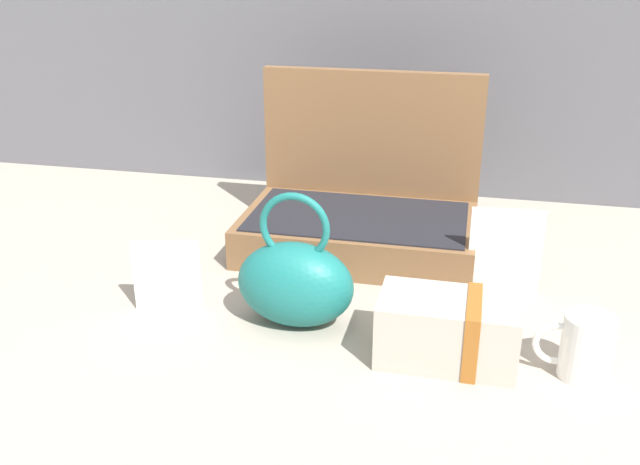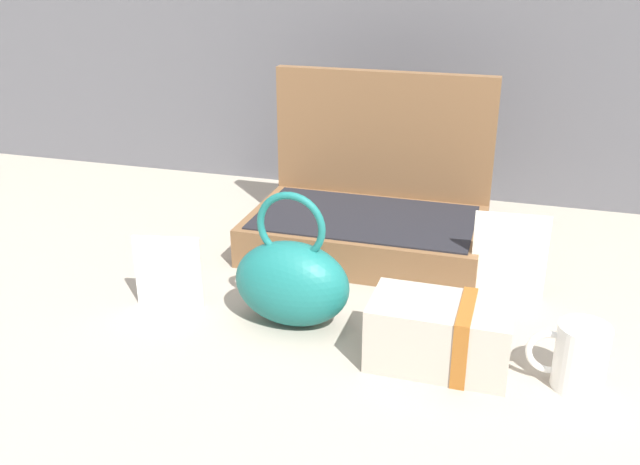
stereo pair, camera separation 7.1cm
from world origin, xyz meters
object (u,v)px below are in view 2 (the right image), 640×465
(open_suitcase, at_px, (370,211))
(cream_toiletry_bag, at_px, (442,334))
(coffee_mug, at_px, (578,356))
(info_card_left, at_px, (168,271))
(teal_pouch_handbag, at_px, (292,281))
(poster_card_right, at_px, (509,256))

(open_suitcase, distance_m, cream_toiletry_bag, 0.42)
(coffee_mug, bearing_deg, cream_toiletry_bag, 178.93)
(cream_toiletry_bag, distance_m, info_card_left, 0.45)
(coffee_mug, relative_size, info_card_left, 0.88)
(teal_pouch_handbag, relative_size, poster_card_right, 1.46)
(open_suitcase, xyz_separation_m, coffee_mug, (0.37, -0.38, -0.03))
(coffee_mug, bearing_deg, open_suitcase, 134.16)
(open_suitcase, bearing_deg, teal_pouch_handbag, -98.47)
(cream_toiletry_bag, height_order, poster_card_right, poster_card_right)
(open_suitcase, xyz_separation_m, teal_pouch_handbag, (-0.05, -0.32, -0.00))
(open_suitcase, height_order, cream_toiletry_bag, open_suitcase)
(teal_pouch_handbag, relative_size, coffee_mug, 2.05)
(open_suitcase, height_order, teal_pouch_handbag, open_suitcase)
(coffee_mug, bearing_deg, info_card_left, 175.23)
(coffee_mug, bearing_deg, poster_card_right, 113.28)
(poster_card_right, bearing_deg, teal_pouch_handbag, -153.21)
(open_suitcase, relative_size, info_card_left, 3.63)
(teal_pouch_handbag, height_order, cream_toiletry_bag, teal_pouch_handbag)
(teal_pouch_handbag, bearing_deg, open_suitcase, 81.53)
(cream_toiletry_bag, relative_size, coffee_mug, 1.85)
(open_suitcase, bearing_deg, poster_card_right, -28.07)
(teal_pouch_handbag, bearing_deg, cream_toiletry_bag, -11.96)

